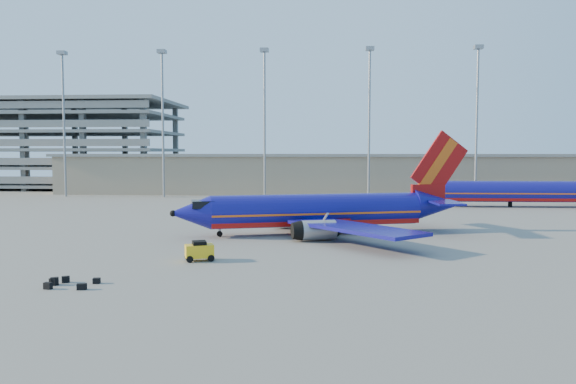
# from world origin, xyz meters

# --- Properties ---
(ground) EXTENTS (220.00, 220.00, 0.00)m
(ground) POSITION_xyz_m (0.00, 0.00, 0.00)
(ground) COLOR slate
(ground) RESTS_ON ground
(terminal_building) EXTENTS (122.00, 16.00, 8.50)m
(terminal_building) POSITION_xyz_m (10.00, 58.00, 4.32)
(terminal_building) COLOR gray
(terminal_building) RESTS_ON ground
(parking_garage) EXTENTS (62.00, 32.00, 21.40)m
(parking_garage) POSITION_xyz_m (-62.00, 74.05, 11.73)
(parking_garage) COLOR slate
(parking_garage) RESTS_ON ground
(light_mast_row) EXTENTS (101.60, 1.60, 28.65)m
(light_mast_row) POSITION_xyz_m (5.00, 46.00, 17.55)
(light_mast_row) COLOR gray
(light_mast_row) RESTS_ON ground
(aircraft_main) EXTENTS (32.24, 30.54, 11.23)m
(aircraft_main) POSITION_xyz_m (6.96, -1.65, 2.40)
(aircraft_main) COLOR navy
(aircraft_main) RESTS_ON ground
(aircraft_second) EXTENTS (32.31, 12.59, 10.94)m
(aircraft_second) POSITION_xyz_m (37.51, 30.59, 2.51)
(aircraft_second) COLOR navy
(aircraft_second) RESTS_ON ground
(baggage_tug) EXTENTS (2.58, 2.07, 1.61)m
(baggage_tug) POSITION_xyz_m (-2.80, -17.89, 0.84)
(baggage_tug) COLOR yellow
(baggage_tug) RESTS_ON ground
(luggage_pile) EXTENTS (3.15, 2.31, 0.51)m
(luggage_pile) POSITION_xyz_m (-9.54, -26.99, 0.22)
(luggage_pile) COLOR black
(luggage_pile) RESTS_ON ground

